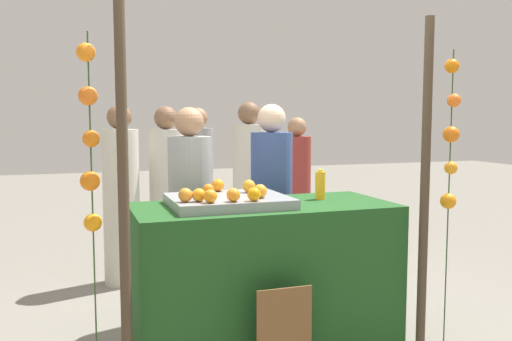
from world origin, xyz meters
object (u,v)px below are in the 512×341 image
at_px(stall_counter, 264,277).
at_px(vendor_right, 271,215).
at_px(orange_1, 208,190).
at_px(vendor_left, 190,222).
at_px(orange_0, 218,185).
at_px(juice_bottle, 320,185).
at_px(chalkboard_sign, 284,338).

bearing_deg(stall_counter, vendor_right, 65.59).
distance_m(stall_counter, vendor_right, 0.77).
bearing_deg(orange_1, vendor_right, 41.85).
distance_m(orange_1, vendor_left, 0.64).
xyz_separation_m(stall_counter, orange_1, (-0.33, 0.09, 0.56)).
bearing_deg(orange_0, juice_bottle, -14.40).
relative_size(orange_1, vendor_right, 0.05).
bearing_deg(vendor_right, chalkboard_sign, -107.32).
xyz_separation_m(stall_counter, orange_0, (-0.23, 0.25, 0.57)).
distance_m(orange_1, chalkboard_sign, 1.00).
distance_m(orange_0, juice_bottle, 0.68).
xyz_separation_m(orange_1, vendor_right, (0.63, 0.57, -0.29)).
xyz_separation_m(juice_bottle, vendor_left, (-0.76, 0.57, -0.30)).
bearing_deg(juice_bottle, vendor_left, 143.18).
bearing_deg(vendor_right, orange_1, -138.15).
distance_m(stall_counter, chalkboard_sign, 0.54).
bearing_deg(juice_bottle, vendor_right, 102.85).
bearing_deg(orange_0, vendor_right, 37.62).
bearing_deg(orange_1, orange_0, 56.77).
distance_m(stall_counter, orange_1, 0.66).
distance_m(orange_1, vendor_right, 0.90).
bearing_deg(chalkboard_sign, vendor_right, 72.68).
height_order(orange_1, chalkboard_sign, orange_1).
xyz_separation_m(orange_0, juice_bottle, (0.66, -0.17, -0.01)).
height_order(orange_0, orange_1, orange_0).
relative_size(chalkboard_sign, vendor_right, 0.36).
xyz_separation_m(orange_0, chalkboard_sign, (0.17, -0.75, -0.76)).
bearing_deg(vendor_right, stall_counter, -114.41).
xyz_separation_m(stall_counter, chalkboard_sign, (-0.06, -0.50, -0.19)).
xyz_separation_m(chalkboard_sign, vendor_right, (0.36, 1.16, 0.46)).
distance_m(chalkboard_sign, vendor_left, 1.27).
bearing_deg(stall_counter, vendor_left, 116.94).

